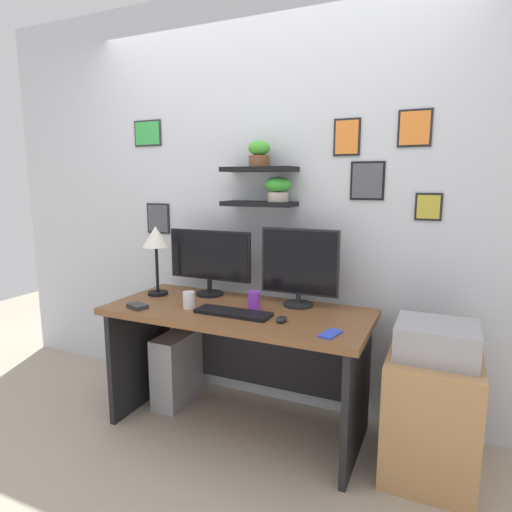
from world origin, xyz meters
The scene contains 15 objects.
ground_plane centered at (0.00, 0.00, 0.00)m, with size 8.00×8.00×0.00m, color tan.
back_wall_assembly centered at (0.00, 0.44, 1.36)m, with size 4.40×0.24×2.70m.
desk centered at (0.00, 0.05, 0.54)m, with size 1.56×0.68×0.75m.
monitor_left centered at (-0.31, 0.22, 0.99)m, with size 0.58×0.18×0.43m.
monitor_right centered at (0.31, 0.22, 0.99)m, with size 0.48×0.18×0.47m.
keyboard centered at (0.03, -0.11, 0.76)m, with size 0.44×0.14×0.02m, color black.
computer_mouse centered at (0.32, -0.12, 0.77)m, with size 0.06×0.09×0.03m, color black.
desk_lamp centered at (-0.62, 0.07, 1.10)m, with size 0.17×0.17×0.46m.
cell_phone centered at (0.61, -0.20, 0.76)m, with size 0.07×0.14×0.01m, color blue.
pen_cup centered at (-0.27, -0.10, 0.80)m, with size 0.07×0.07×0.10m, color white.
scissors_tray centered at (-0.54, -0.23, 0.76)m, with size 0.12×0.08×0.02m, color #2D2D33.
water_cup centered at (0.10, 0.02, 0.81)m, with size 0.07×0.07×0.11m, color purple.
drawer_cabinet centered at (1.09, 0.02, 0.32)m, with size 0.44×0.50×0.63m, color tan.
printer centered at (1.09, 0.02, 0.72)m, with size 0.38×0.34×0.17m, color #9E9EA3.
computer_tower_left centered at (-0.51, 0.12, 0.24)m, with size 0.18×0.40×0.48m, color #99999E.
Camera 1 is at (1.10, -2.18, 1.49)m, focal length 30.18 mm.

